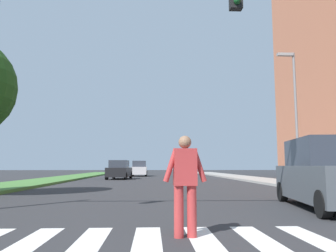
# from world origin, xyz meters

# --- Properties ---
(ground_plane) EXTENTS (140.00, 140.00, 0.00)m
(ground_plane) POSITION_xyz_m (0.00, 30.00, 0.00)
(ground_plane) COLOR #2D2D30
(crosswalk) EXTENTS (5.85, 2.20, 0.01)m
(crosswalk) POSITION_xyz_m (0.00, 8.15, 0.00)
(crosswalk) COLOR silver
(crosswalk) RESTS_ON ground_plane
(median_strip) EXTENTS (3.43, 64.00, 0.15)m
(median_strip) POSITION_xyz_m (-7.85, 28.00, 0.07)
(median_strip) COLOR #477A38
(median_strip) RESTS_ON ground_plane
(sidewalk_right) EXTENTS (3.00, 64.00, 0.15)m
(sidewalk_right) POSITION_xyz_m (8.68, 28.00, 0.07)
(sidewalk_right) COLOR #9E9991
(sidewalk_right) RESTS_ON ground_plane
(street_lamp_right) EXTENTS (1.02, 0.24, 7.50)m
(street_lamp_right) POSITION_xyz_m (8.08, 20.87, 4.59)
(street_lamp_right) COLOR slate
(street_lamp_right) RESTS_ON sidewalk_right
(pedestrian_performer) EXTENTS (0.75, 0.26, 1.69)m
(pedestrian_performer) POSITION_xyz_m (0.62, 8.32, 0.93)
(pedestrian_performer) COLOR #B23333
(pedestrian_performer) RESTS_ON ground_plane
(suv_crossing) EXTENTS (2.54, 4.82, 1.97)m
(suv_crossing) POSITION_xyz_m (5.05, 11.92, 0.93)
(suv_crossing) COLOR #474C51
(suv_crossing) RESTS_ON ground_plane
(sedan_midblock) EXTENTS (2.11, 4.26, 1.68)m
(sedan_midblock) POSITION_xyz_m (-2.89, 33.17, 0.78)
(sedan_midblock) COLOR black
(sedan_midblock) RESTS_ON ground_plane
(sedan_distant) EXTENTS (1.79, 4.09, 1.77)m
(sedan_distant) POSITION_xyz_m (-1.41, 41.73, 0.81)
(sedan_distant) COLOR #B7B7BC
(sedan_distant) RESTS_ON ground_plane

